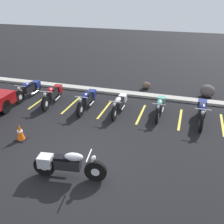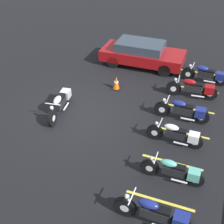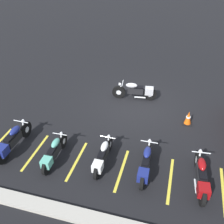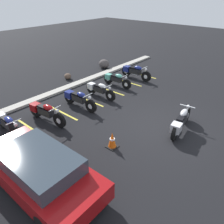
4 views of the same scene
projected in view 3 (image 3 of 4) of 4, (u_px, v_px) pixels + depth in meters
The scene contains 14 objects.
ground at pixel (136, 105), 13.09m from camera, with size 60.00×60.00×0.00m, color black.
motorcycle_silver_featured at pixel (137, 91), 13.33m from camera, with size 2.27×0.71×0.89m.
parked_bike_1 at pixel (201, 176), 8.68m from camera, with size 0.65×2.27×0.89m.
parked_bike_2 at pixel (146, 163), 9.18m from camera, with size 0.62×2.22×0.88m.
parked_bike_3 at pixel (103, 156), 9.51m from camera, with size 0.58×2.08×0.82m.
parked_bike_4 at pixel (54, 153), 9.68m from camera, with size 0.57×2.05×0.80m.
parked_bike_5 at pixel (12, 141), 10.15m from camera, with size 0.64×2.30×0.90m.
concrete_curb at pixel (94, 219), 7.83m from camera, with size 18.00×0.50×0.12m, color #A8A399.
traffic_cone at pixel (188, 118), 11.67m from camera, with size 0.40×0.40×0.65m.
stall_line_1 at pixel (223, 191), 8.77m from camera, with size 0.10×2.10×0.00m, color gold.
stall_line_2 at pixel (170, 180), 9.16m from camera, with size 0.10×2.10×0.00m, color gold.
stall_line_3 at pixel (122, 170), 9.54m from camera, with size 0.10×2.10×0.00m, color gold.
stall_line_4 at pixel (77, 161), 9.93m from camera, with size 0.10×2.10×0.00m, color gold.
stall_line_5 at pixel (35, 152), 10.31m from camera, with size 0.10×2.10×0.00m, color gold.
Camera 3 is at (-1.74, 10.89, 7.16)m, focal length 42.00 mm.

